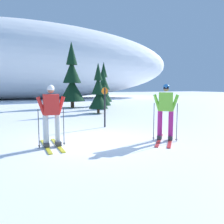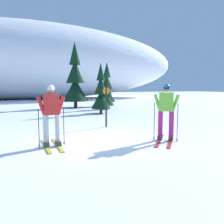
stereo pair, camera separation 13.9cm
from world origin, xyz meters
name	(u,v)px [view 1 (the left image)]	position (x,y,z in m)	size (l,w,h in m)	color
ground_plane	(95,140)	(0.00, 0.00, 0.00)	(120.00, 120.00, 0.00)	white
skier_red_jacket	(51,115)	(-1.35, -0.27, 0.91)	(0.79, 1.66, 1.74)	gold
skier_lime_jacket	(166,111)	(2.05, -0.87, 0.93)	(1.47, 1.62, 1.78)	red
pine_tree_center_left	(72,80)	(2.08, 11.51, 2.22)	(2.05, 2.05, 5.30)	#47301E
pine_tree_center_right	(98,92)	(2.63, 6.85, 1.34)	(1.23, 1.23, 3.20)	#47301E
pine_tree_right	(104,93)	(3.93, 9.24, 1.24)	(1.15, 1.15, 2.97)	#47301E
pine_tree_far_right	(104,88)	(5.00, 11.94, 1.61)	(1.49, 1.49, 3.85)	#47301E
snow_ridge_background	(29,61)	(-0.19, 26.89, 5.22)	(43.94, 14.54, 10.44)	white
trail_marker_post	(105,105)	(1.17, 2.07, 0.93)	(0.28, 0.07, 1.66)	black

